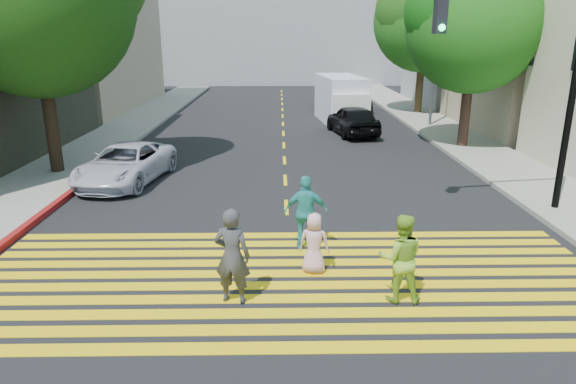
{
  "coord_description": "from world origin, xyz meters",
  "views": [
    {
      "loc": [
        -0.19,
        -8.5,
        4.93
      ],
      "look_at": [
        0.0,
        3.0,
        1.4
      ],
      "focal_mm": 32.0,
      "sensor_mm": 36.0,
      "label": 1
    }
  ],
  "objects_px": {
    "pedestrian_child": "(314,243)",
    "dark_car_near": "(353,120)",
    "white_van": "(341,101)",
    "tree_right_near": "(476,18)",
    "pedestrian_man": "(232,256)",
    "dark_car_parked": "(356,101)",
    "silver_car": "(335,96)",
    "tree_right_far": "(426,15)",
    "white_sedan": "(126,164)",
    "pedestrian_woman": "(401,258)",
    "pedestrian_extra": "(306,213)",
    "traffic_signal": "(537,67)"
  },
  "relations": [
    {
      "from": "pedestrian_child",
      "to": "dark_car_near",
      "type": "bearing_deg",
      "value": -88.28
    },
    {
      "from": "white_van",
      "to": "tree_right_near",
      "type": "bearing_deg",
      "value": -62.91
    },
    {
      "from": "pedestrian_man",
      "to": "dark_car_parked",
      "type": "distance_m",
      "value": 26.61
    },
    {
      "from": "pedestrian_man",
      "to": "pedestrian_child",
      "type": "height_order",
      "value": "pedestrian_man"
    },
    {
      "from": "white_van",
      "to": "pedestrian_man",
      "type": "bearing_deg",
      "value": -108.07
    },
    {
      "from": "dark_car_near",
      "to": "silver_car",
      "type": "bearing_deg",
      "value": -100.63
    },
    {
      "from": "tree_right_far",
      "to": "white_van",
      "type": "xyz_separation_m",
      "value": [
        -5.41,
        -3.21,
        -4.84
      ]
    },
    {
      "from": "tree_right_far",
      "to": "white_sedan",
      "type": "distance_m",
      "value": 22.05
    },
    {
      "from": "dark_car_parked",
      "to": "white_van",
      "type": "xyz_separation_m",
      "value": [
        -1.55,
        -4.83,
        0.61
      ]
    },
    {
      "from": "pedestrian_woman",
      "to": "pedestrian_extra",
      "type": "distance_m",
      "value": 3.07
    },
    {
      "from": "silver_car",
      "to": "pedestrian_child",
      "type": "bearing_deg",
      "value": 87.24
    },
    {
      "from": "traffic_signal",
      "to": "silver_car",
      "type": "bearing_deg",
      "value": 88.59
    },
    {
      "from": "tree_right_far",
      "to": "silver_car",
      "type": "bearing_deg",
      "value": 144.2
    },
    {
      "from": "pedestrian_woman",
      "to": "pedestrian_child",
      "type": "height_order",
      "value": "pedestrian_woman"
    },
    {
      "from": "silver_car",
      "to": "tree_right_near",
      "type": "bearing_deg",
      "value": 111.38
    },
    {
      "from": "pedestrian_woman",
      "to": "tree_right_near",
      "type": "bearing_deg",
      "value": -108.75
    },
    {
      "from": "dark_car_parked",
      "to": "pedestrian_man",
      "type": "bearing_deg",
      "value": -108.54
    },
    {
      "from": "tree_right_far",
      "to": "pedestrian_child",
      "type": "xyz_separation_m",
      "value": [
        -8.28,
        -23.02,
        -5.42
      ]
    },
    {
      "from": "tree_right_far",
      "to": "white_sedan",
      "type": "bearing_deg",
      "value": -132.15
    },
    {
      "from": "pedestrian_extra",
      "to": "pedestrian_woman",
      "type": "bearing_deg",
      "value": 124.46
    },
    {
      "from": "pedestrian_extra",
      "to": "dark_car_parked",
      "type": "bearing_deg",
      "value": -99.35
    },
    {
      "from": "traffic_signal",
      "to": "white_sedan",
      "type": "bearing_deg",
      "value": 155.32
    },
    {
      "from": "tree_right_near",
      "to": "white_sedan",
      "type": "height_order",
      "value": "tree_right_near"
    },
    {
      "from": "tree_right_far",
      "to": "silver_car",
      "type": "xyz_separation_m",
      "value": [
        -5.08,
        3.66,
        -5.36
      ]
    },
    {
      "from": "tree_right_near",
      "to": "white_van",
      "type": "relative_size",
      "value": 1.43
    },
    {
      "from": "tree_right_far",
      "to": "white_van",
      "type": "distance_m",
      "value": 7.93
    },
    {
      "from": "dark_car_near",
      "to": "silver_car",
      "type": "distance_m",
      "value": 10.73
    },
    {
      "from": "silver_car",
      "to": "white_van",
      "type": "height_order",
      "value": "white_van"
    },
    {
      "from": "tree_right_near",
      "to": "tree_right_far",
      "type": "xyz_separation_m",
      "value": [
        0.68,
        10.47,
        0.49
      ]
    },
    {
      "from": "traffic_signal",
      "to": "white_van",
      "type": "bearing_deg",
      "value": 92.72
    },
    {
      "from": "traffic_signal",
      "to": "dark_car_near",
      "type": "bearing_deg",
      "value": 95.52
    },
    {
      "from": "pedestrian_man",
      "to": "traffic_signal",
      "type": "distance_m",
      "value": 9.69
    },
    {
      "from": "dark_car_parked",
      "to": "white_van",
      "type": "bearing_deg",
      "value": -113.21
    },
    {
      "from": "pedestrian_woman",
      "to": "pedestrian_extra",
      "type": "height_order",
      "value": "pedestrian_extra"
    },
    {
      "from": "dark_car_near",
      "to": "dark_car_parked",
      "type": "relative_size",
      "value": 1.15
    },
    {
      "from": "pedestrian_child",
      "to": "dark_car_parked",
      "type": "height_order",
      "value": "pedestrian_child"
    },
    {
      "from": "white_sedan",
      "to": "pedestrian_woman",
      "type": "bearing_deg",
      "value": -38.6
    },
    {
      "from": "tree_right_far",
      "to": "pedestrian_woman",
      "type": "height_order",
      "value": "tree_right_far"
    },
    {
      "from": "pedestrian_woman",
      "to": "pedestrian_child",
      "type": "distance_m",
      "value": 2.01
    },
    {
      "from": "pedestrian_child",
      "to": "traffic_signal",
      "type": "xyz_separation_m",
      "value": [
        6.1,
        3.66,
        3.44
      ]
    },
    {
      "from": "pedestrian_woman",
      "to": "dark_car_parked",
      "type": "bearing_deg",
      "value": -91.42
    },
    {
      "from": "pedestrian_extra",
      "to": "dark_car_parked",
      "type": "xyz_separation_m",
      "value": [
        4.53,
        23.31,
        -0.25
      ]
    },
    {
      "from": "dark_car_near",
      "to": "silver_car",
      "type": "height_order",
      "value": "dark_car_near"
    },
    {
      "from": "pedestrian_extra",
      "to": "white_van",
      "type": "relative_size",
      "value": 0.31
    },
    {
      "from": "pedestrian_woman",
      "to": "white_sedan",
      "type": "relative_size",
      "value": 0.37
    },
    {
      "from": "pedestrian_man",
      "to": "traffic_signal",
      "type": "bearing_deg",
      "value": -135.1
    },
    {
      "from": "tree_right_near",
      "to": "pedestrian_man",
      "type": "height_order",
      "value": "tree_right_near"
    },
    {
      "from": "dark_car_parked",
      "to": "tree_right_near",
      "type": "bearing_deg",
      "value": -80.66
    },
    {
      "from": "pedestrian_woman",
      "to": "pedestrian_extra",
      "type": "xyz_separation_m",
      "value": [
        -1.67,
        2.58,
        0.02
      ]
    },
    {
      "from": "pedestrian_extra",
      "to": "tree_right_near",
      "type": "bearing_deg",
      "value": -122.83
    }
  ]
}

